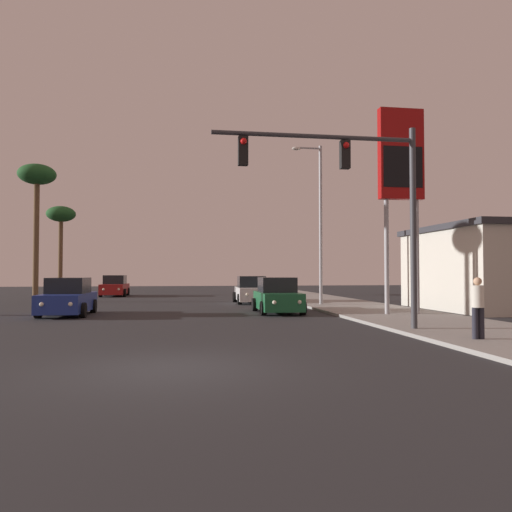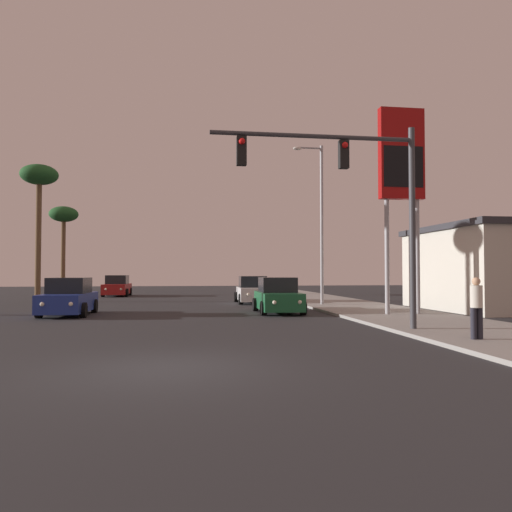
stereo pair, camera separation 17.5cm
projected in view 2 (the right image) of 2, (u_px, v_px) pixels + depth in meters
ground_plane at (163, 369)px, 9.94m from camera, size 120.00×120.00×0.00m
sidewalk_right at (400, 316)px, 21.19m from camera, size 5.00×60.00×0.12m
car_green at (278, 297)px, 23.62m from camera, size 2.04×4.33×1.68m
car_blue at (69, 298)px, 22.36m from camera, size 2.04×4.33×1.68m
car_white at (253, 291)px, 31.17m from camera, size 2.04×4.34×1.68m
car_red at (117, 287)px, 40.14m from camera, size 2.04×4.33×1.68m
traffic_light_mast at (357, 186)px, 15.87m from camera, size 6.65×0.36×6.50m
street_lamp at (319, 216)px, 28.20m from camera, size 1.74×0.24×9.00m
gas_station_sign at (402, 165)px, 21.84m from camera, size 2.00×0.42×9.00m
pedestrian_on_sidewalk at (476, 305)px, 13.46m from camera, size 0.34×0.32×1.67m
palm_tree_far at (64, 218)px, 42.39m from camera, size 2.40×2.40×7.53m
palm_tree_mid at (39, 182)px, 32.64m from camera, size 2.40×2.40×8.98m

